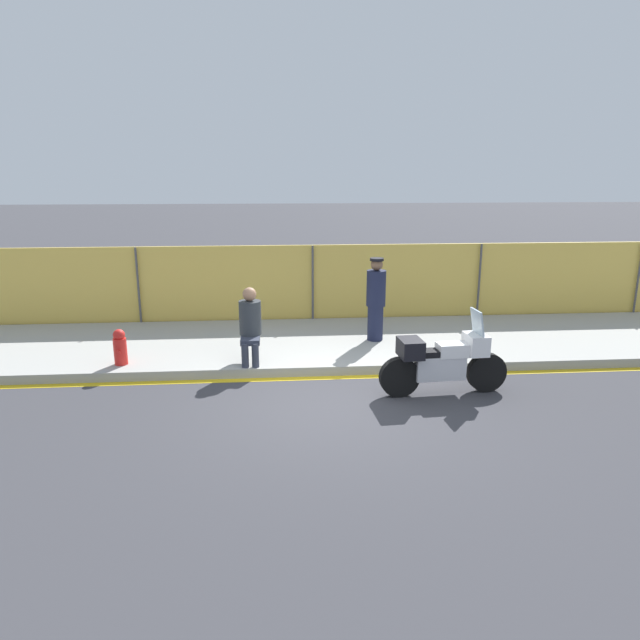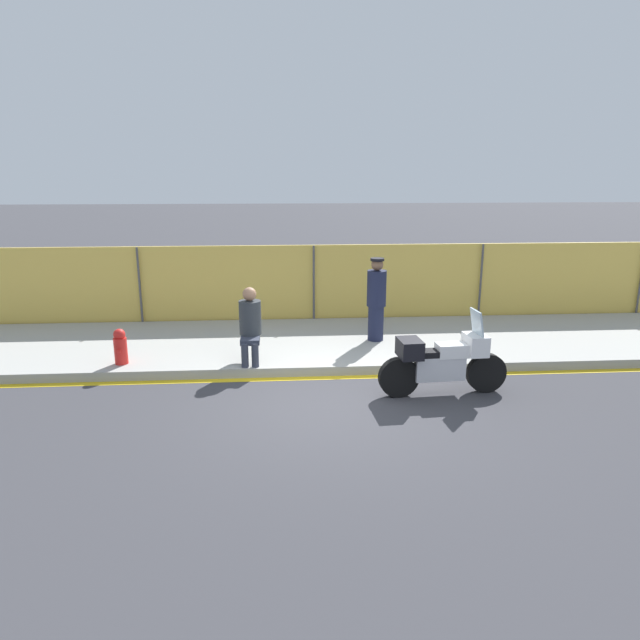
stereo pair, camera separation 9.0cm
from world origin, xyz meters
TOP-DOWN VIEW (x-y plane):
  - ground_plane at (0.00, 0.00)m, footprint 120.00×120.00m
  - sidewalk at (0.00, 3.07)m, footprint 30.32×3.56m
  - curb_paint_stripe at (0.00, 1.20)m, footprint 30.32×0.18m
  - storefront_fence at (-0.00, 4.94)m, footprint 28.81×0.17m
  - motorcycle at (1.86, 0.29)m, footprint 2.20×0.59m
  - officer_standing at (1.19, 2.95)m, footprint 0.40×0.40m
  - person_seated_on_curb at (-1.38, 1.78)m, footprint 0.41×0.72m
  - fire_hydrant at (-3.77, 1.76)m, footprint 0.24×0.30m

SIDE VIEW (x-z plane):
  - ground_plane at x=0.00m, z-range 0.00..0.00m
  - curb_paint_stripe at x=0.00m, z-range 0.00..0.01m
  - sidewalk at x=0.00m, z-range 0.00..0.18m
  - fire_hydrant at x=-3.77m, z-range 0.17..0.84m
  - motorcycle at x=1.86m, z-range -0.14..1.30m
  - person_seated_on_curb at x=-1.38m, z-range 0.25..1.64m
  - storefront_fence at x=0.00m, z-range 0.00..1.95m
  - officer_standing at x=1.19m, z-range 0.19..1.94m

